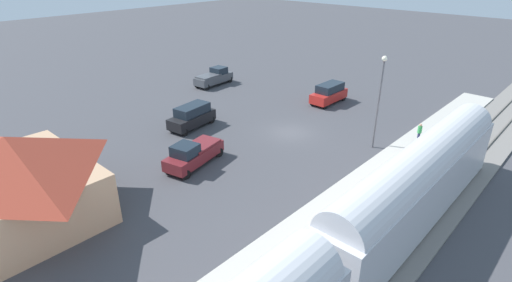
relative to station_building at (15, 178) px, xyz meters
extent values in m
plane|color=#424247|center=(-4.00, -22.00, -2.95)|extent=(200.00, 200.00, 0.00)
cube|color=slate|center=(-18.00, -22.00, -2.86)|extent=(4.80, 70.00, 0.18)
cube|color=#59544C|center=(-18.72, -22.00, -2.71)|extent=(0.10, 70.00, 0.12)
cube|color=#59544C|center=(-17.28, -22.00, -2.71)|extent=(0.10, 70.00, 0.12)
cube|color=#B7B2A8|center=(-14.00, -22.00, -2.80)|extent=(3.20, 46.00, 0.30)
cube|color=silver|center=(-18.00, -16.38, -0.80)|extent=(2.90, 19.50, 3.70)
cube|color=red|center=(-16.54, -16.38, -1.10)|extent=(0.04, 17.94, 0.36)
cylinder|color=silver|center=(-18.00, -16.38, 0.95)|extent=(2.75, 18.72, 2.76)
cube|color=tan|center=(0.00, 0.00, -1.24)|extent=(9.72, 7.80, 3.42)
pyramid|color=maroon|center=(0.00, 0.00, 1.59)|extent=(10.52, 8.60, 2.24)
cube|color=#4C3323|center=(0.00, -3.93, -1.90)|extent=(1.10, 0.08, 2.10)
cylinder|color=#23284C|center=(-13.88, -27.44, -2.23)|extent=(0.22, 0.22, 0.85)
cylinder|color=green|center=(-13.88, -27.44, -1.49)|extent=(0.36, 0.36, 0.62)
sphere|color=tan|center=(-13.88, -27.44, -1.06)|extent=(0.24, 0.24, 0.24)
cube|color=black|center=(3.85, -16.49, -2.11)|extent=(2.62, 5.12, 1.00)
cube|color=#19232D|center=(3.87, -16.64, -1.17)|extent=(2.18, 3.64, 0.88)
cylinder|color=black|center=(2.73, -14.73, -2.61)|extent=(0.22, 0.68, 0.68)
cylinder|color=black|center=(4.44, -14.49, -2.61)|extent=(0.22, 0.68, 0.68)
cylinder|color=black|center=(3.26, -18.49, -2.61)|extent=(0.22, 0.68, 0.68)
cylinder|color=black|center=(4.96, -18.25, -2.61)|extent=(0.22, 0.68, 0.68)
cube|color=red|center=(-1.95, -31.50, -2.11)|extent=(1.98, 4.91, 1.00)
cube|color=#19232D|center=(-1.95, -31.65, -1.17)|extent=(1.74, 3.44, 0.88)
cylinder|color=black|center=(-2.80, -29.59, -2.61)|extent=(0.22, 0.68, 0.68)
cylinder|color=black|center=(-1.08, -29.60, -2.61)|extent=(0.22, 0.68, 0.68)
cylinder|color=black|center=(-2.81, -33.39, -2.61)|extent=(0.22, 0.68, 0.68)
cylinder|color=black|center=(-1.09, -33.40, -2.61)|extent=(0.22, 0.68, 0.68)
cube|color=#47494F|center=(12.86, -27.35, -2.11)|extent=(2.39, 5.54, 0.92)
cube|color=#19232D|center=(12.94, -28.37, -1.23)|extent=(1.86, 1.86, 0.84)
cylinder|color=black|center=(13.89, -29.42, -2.57)|extent=(0.22, 0.76, 0.76)
cylinder|color=black|center=(12.17, -29.56, -2.57)|extent=(0.22, 0.76, 0.76)
cylinder|color=black|center=(13.54, -25.13, -2.57)|extent=(0.22, 0.76, 0.76)
cylinder|color=black|center=(11.83, -25.27, -2.57)|extent=(0.22, 0.76, 0.76)
cube|color=#47494F|center=(12.78, -26.40, -1.55)|extent=(2.09, 3.11, 0.20)
cube|color=maroon|center=(-2.30, -11.77, -2.11)|extent=(3.09, 5.70, 0.92)
cube|color=#19232D|center=(-2.53, -10.77, -1.23)|extent=(2.06, 2.06, 0.84)
cylinder|color=black|center=(-3.61, -9.86, -2.57)|extent=(0.22, 0.76, 0.76)
cylinder|color=black|center=(-1.93, -9.48, -2.57)|extent=(0.22, 0.76, 0.76)
cylinder|color=black|center=(-2.67, -14.05, -2.57)|extent=(0.22, 0.76, 0.76)
cylinder|color=black|center=(-1.00, -13.68, -2.57)|extent=(0.22, 0.76, 0.76)
cube|color=maroon|center=(-2.10, -12.69, -1.55)|extent=(2.46, 3.30, 0.20)
cylinder|color=#515156|center=(-11.20, -24.32, 0.85)|extent=(0.16, 0.16, 7.60)
sphere|color=#EAE5C6|center=(-11.20, -24.32, 4.83)|extent=(0.44, 0.44, 0.44)
camera|label=1|loc=(-24.63, 5.26, 12.03)|focal=27.58mm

